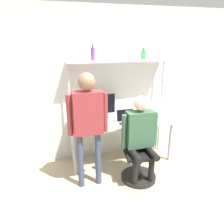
{
  "coord_description": "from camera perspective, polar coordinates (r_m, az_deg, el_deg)",
  "views": [
    {
      "loc": [
        -1.14,
        -3.09,
        2.17
      ],
      "look_at": [
        -0.29,
        -0.1,
        1.11
      ],
      "focal_mm": 35.0,
      "sensor_mm": 36.0,
      "label": 1
    }
  ],
  "objects": [
    {
      "name": "ground_plane",
      "position": [
        3.94,
        3.75,
        -14.69
      ],
      "size": [
        12.0,
        12.0,
        0.0
      ],
      "primitive_type": "plane",
      "color": "tan"
    },
    {
      "name": "wall_back",
      "position": [
        4.03,
        0.87,
        7.01
      ],
      "size": [
        8.0,
        0.06,
        2.7
      ],
      "color": "silver",
      "rests_on": "ground_plane"
    },
    {
      "name": "desk",
      "position": [
        3.91,
        2.3,
        -3.61
      ],
      "size": [
        1.85,
        0.64,
        0.76
      ],
      "color": "white",
      "rests_on": "ground_plane"
    },
    {
      "name": "shelf_unit",
      "position": [
        3.81,
        1.72,
        9.72
      ],
      "size": [
        1.76,
        0.3,
        1.82
      ],
      "color": "white",
      "rests_on": "ground_plane"
    },
    {
      "name": "monitor",
      "position": [
        3.84,
        -3.52,
        1.66
      ],
      "size": [
        0.6,
        0.17,
        0.48
      ],
      "color": "black",
      "rests_on": "desk"
    },
    {
      "name": "laptop",
      "position": [
        3.82,
        3.69,
        -1.81
      ],
      "size": [
        0.35,
        0.24,
        0.24
      ],
      "color": "#BCBCC1",
      "rests_on": "desk"
    },
    {
      "name": "cell_phone",
      "position": [
        3.9,
        7.25,
        -2.47
      ],
      "size": [
        0.07,
        0.15,
        0.01
      ],
      "color": "black",
      "rests_on": "desk"
    },
    {
      "name": "office_chair",
      "position": [
        3.62,
        6.91,
        -12.7
      ],
      "size": [
        0.56,
        0.56,
        0.94
      ],
      "color": "black",
      "rests_on": "ground_plane"
    },
    {
      "name": "person_seated",
      "position": [
        3.33,
        7.47,
        -5.37
      ],
      "size": [
        0.58,
        0.47,
        1.38
      ],
      "color": "black",
      "rests_on": "ground_plane"
    },
    {
      "name": "person_standing",
      "position": [
        3.08,
        -6.35,
        -1.23
      ],
      "size": [
        0.58,
        0.24,
        1.74
      ],
      "color": "#38425B",
      "rests_on": "ground_plane"
    },
    {
      "name": "bottle_green",
      "position": [
        3.93,
        8.18,
        14.68
      ],
      "size": [
        0.08,
        0.08,
        0.19
      ],
      "color": "#2D8C3F",
      "rests_on": "shelf_unit"
    },
    {
      "name": "bottle_purple",
      "position": [
        3.67,
        -5.05,
        14.92
      ],
      "size": [
        0.07,
        0.07,
        0.26
      ],
      "color": "#593372",
      "rests_on": "shelf_unit"
    }
  ]
}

